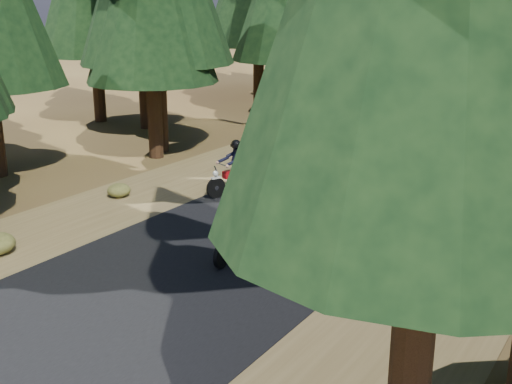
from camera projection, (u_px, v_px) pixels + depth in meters
ground at (219, 256)px, 14.22m from camera, size 120.00×120.00×0.00m
road at (323, 199)px, 18.23m from camera, size 6.00×100.00×0.01m
shoulder_l at (195, 175)px, 20.62m from camera, size 3.20×100.00×0.01m
shoulder_r at (489, 229)px, 15.85m from camera, size 3.20×100.00×0.01m
understory_shrubs at (459, 200)px, 17.31m from camera, size 13.36×32.47×0.60m
rider_lead at (234, 237)px, 13.91m from camera, size 0.71×1.76×1.53m
rider_follow at (232, 177)px, 18.47m from camera, size 1.07×1.86×1.59m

